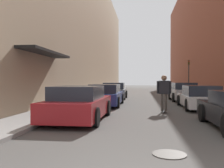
% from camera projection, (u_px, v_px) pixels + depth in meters
% --- Properties ---
extents(ground, '(113.93, 113.93, 0.00)m').
position_uv_depth(ground, '(147.00, 97.00, 23.38)').
color(ground, '#4C4947').
extents(curb_strip_left, '(1.80, 51.78, 0.12)m').
position_uv_depth(curb_strip_left, '(105.00, 93.00, 29.08)').
color(curb_strip_left, gray).
rests_on(curb_strip_left, ground).
extents(curb_strip_right, '(1.80, 51.78, 0.12)m').
position_uv_depth(curb_strip_right, '(188.00, 94.00, 27.95)').
color(curb_strip_right, gray).
rests_on(curb_strip_right, ground).
extents(building_row_left, '(4.90, 51.78, 14.88)m').
position_uv_depth(building_row_left, '(81.00, 30.00, 29.32)').
color(building_row_left, tan).
rests_on(building_row_left, ground).
extents(building_row_right, '(4.90, 51.78, 15.50)m').
position_uv_depth(building_row_right, '(216.00, 24.00, 27.50)').
color(building_row_right, brown).
rests_on(building_row_right, ground).
extents(parked_car_left_0, '(2.00, 4.53, 1.31)m').
position_uv_depth(parked_car_left_0, '(79.00, 104.00, 9.56)').
color(parked_car_left_0, maroon).
rests_on(parked_car_left_0, ground).
extents(parked_car_left_1, '(1.97, 4.74, 1.30)m').
position_uv_depth(parked_car_left_1, '(106.00, 95.00, 15.23)').
color(parked_car_left_1, navy).
rests_on(parked_car_left_1, ground).
extents(parked_car_left_2, '(2.02, 4.00, 1.34)m').
position_uv_depth(parked_car_left_2, '(114.00, 91.00, 20.89)').
color(parked_car_left_2, gray).
rests_on(parked_car_left_2, ground).
extents(parked_car_right_1, '(1.97, 4.69, 1.26)m').
position_uv_depth(parked_car_right_1, '(200.00, 97.00, 13.56)').
color(parked_car_right_1, silver).
rests_on(parked_car_right_1, ground).
extents(parked_car_right_2, '(1.89, 3.94, 1.37)m').
position_uv_depth(parked_car_right_2, '(183.00, 92.00, 18.62)').
color(parked_car_right_2, '#B7B7BC').
rests_on(parked_car_right_2, ground).
extents(skateboarder, '(0.68, 0.78, 1.78)m').
position_uv_depth(skateboarder, '(164.00, 90.00, 11.78)').
color(skateboarder, black).
rests_on(skateboarder, ground).
extents(manhole_cover, '(0.70, 0.70, 0.02)m').
position_uv_depth(manhole_cover, '(169.00, 154.00, 5.12)').
color(manhole_cover, '#332D28').
rests_on(manhole_cover, ground).
extents(traffic_light, '(0.16, 0.22, 3.48)m').
position_uv_depth(traffic_light, '(189.00, 73.00, 25.55)').
color(traffic_light, '#2D2D2D').
rests_on(traffic_light, curb_strip_right).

